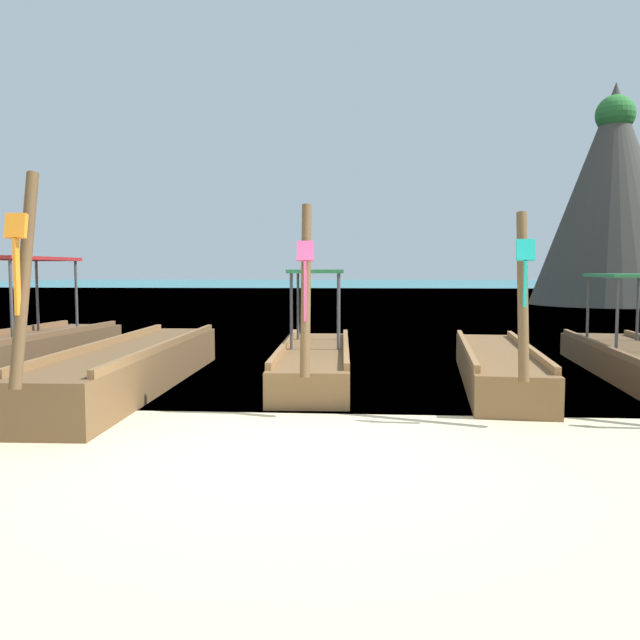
% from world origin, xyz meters
% --- Properties ---
extents(ground, '(120.00, 120.00, 0.00)m').
position_xyz_m(ground, '(0.00, 0.00, 0.00)').
color(ground, beige).
extents(sea_water, '(120.00, 120.00, 0.00)m').
position_xyz_m(sea_water, '(0.00, 61.84, 0.00)').
color(sea_water, teal).
rests_on(sea_water, ground).
extents(longtail_boat_orange_ribbon, '(1.24, 6.70, 2.76)m').
position_xyz_m(longtail_boat_orange_ribbon, '(-2.75, 3.37, 0.33)').
color(longtail_boat_orange_ribbon, brown).
rests_on(longtail_boat_orange_ribbon, ground).
extents(longtail_boat_pink_ribbon, '(1.29, 5.60, 2.59)m').
position_xyz_m(longtail_boat_pink_ribbon, '(-0.13, 4.55, 0.32)').
color(longtail_boat_pink_ribbon, brown).
rests_on(longtail_boat_pink_ribbon, ground).
extents(longtail_boat_turquoise_ribbon, '(1.49, 5.57, 2.45)m').
position_xyz_m(longtail_boat_turquoise_ribbon, '(2.74, 4.16, 0.28)').
color(longtail_boat_turquoise_ribbon, brown).
rests_on(longtail_boat_turquoise_ribbon, ground).
extents(karst_rock, '(8.57, 8.08, 11.34)m').
position_xyz_m(karst_rock, '(13.48, 28.72, 5.49)').
color(karst_rock, '#47443D').
rests_on(karst_rock, ground).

